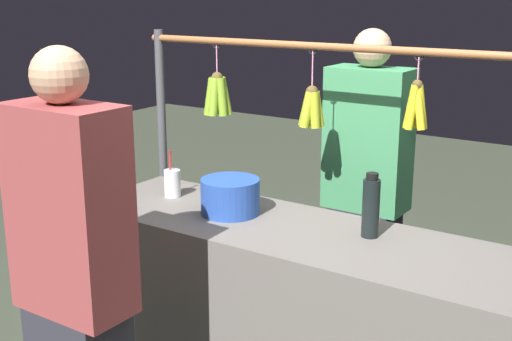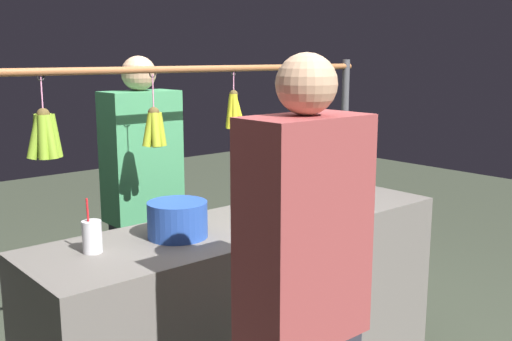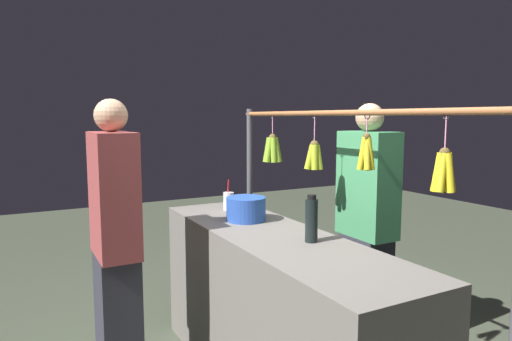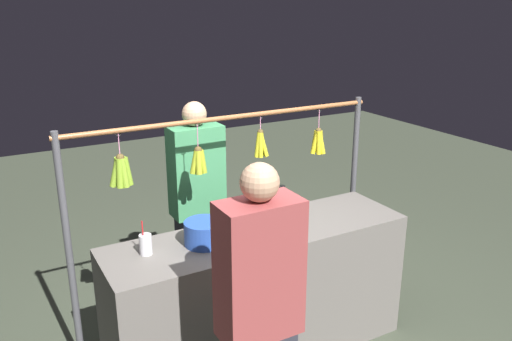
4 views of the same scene
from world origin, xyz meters
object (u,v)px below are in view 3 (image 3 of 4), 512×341
object	(u,v)px
vendor_person	(366,231)
water_bottle	(311,220)
drink_cup	(229,201)
blue_bucket	(246,209)
customer_person	(116,250)

from	to	relation	value
vendor_person	water_bottle	bearing A→B (deg)	115.82
drink_cup	vendor_person	xyz separation A→B (m)	(-0.62, -0.69, -0.16)
blue_bucket	drink_cup	world-z (taller)	drink_cup
blue_bucket	drink_cup	size ratio (longest dim) A/B	1.16
vendor_person	customer_person	distance (m)	1.55
water_bottle	vendor_person	bearing A→B (deg)	-64.18
drink_cup	vendor_person	bearing A→B (deg)	-131.73
water_bottle	vendor_person	world-z (taller)	vendor_person
blue_bucket	drink_cup	bearing A→B (deg)	-7.27
water_bottle	drink_cup	bearing A→B (deg)	1.71
vendor_person	drink_cup	bearing A→B (deg)	48.27
vendor_person	customer_person	xyz separation A→B (m)	(0.33, 1.52, 0.01)
customer_person	water_bottle	bearing A→B (deg)	-127.54
water_bottle	customer_person	distance (m)	1.09
water_bottle	vendor_person	size ratio (longest dim) A/B	0.15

